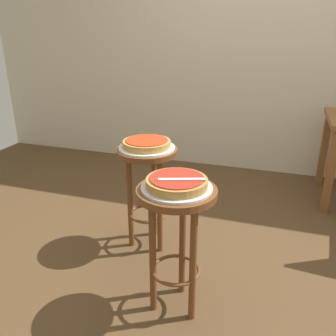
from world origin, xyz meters
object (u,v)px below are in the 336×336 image
stool_middle (147,175)px  serving_plate_middle (147,148)px  pizza_server_knife (182,179)px  stool_foreground (176,222)px  pizza_foreground (177,182)px  pizza_middle (147,143)px  serving_plate_foreground (177,188)px

stool_middle → serving_plate_middle: bearing=3.6°
pizza_server_knife → serving_plate_middle: bearing=106.3°
serving_plate_middle → stool_middle: bearing=-176.4°
stool_foreground → serving_plate_middle: 0.65m
stool_foreground → pizza_foreground: size_ratio=2.38×
serving_plate_middle → pizza_server_knife: 0.66m
stool_foreground → pizza_middle: 0.66m
stool_foreground → pizza_foreground: pizza_foreground is taller
stool_middle → pizza_middle: bearing=7.1°
stool_middle → pizza_middle: pizza_middle is taller
serving_plate_foreground → pizza_middle: (-0.35, 0.52, 0.03)m
pizza_foreground → serving_plate_middle: 0.63m
pizza_middle → pizza_server_knife: bearing=-54.6°
stool_middle → pizza_server_knife: 0.70m
serving_plate_foreground → stool_middle: bearing=124.2°
stool_foreground → serving_plate_foreground: bearing=0.0°
serving_plate_foreground → pizza_middle: size_ratio=1.13×
stool_middle → serving_plate_middle: (0.00, 0.00, 0.19)m
stool_foreground → pizza_middle: pizza_middle is taller
stool_middle → pizza_server_knife: bearing=-54.6°
pizza_server_knife → serving_plate_foreground: bearing=127.2°
serving_plate_foreground → pizza_server_knife: size_ratio=1.55×
stool_foreground → pizza_server_knife: bearing=-33.7°
serving_plate_foreground → serving_plate_middle: size_ratio=0.95×
pizza_middle → pizza_foreground: bearing=-55.8°
pizza_foreground → pizza_middle: bearing=124.2°
pizza_middle → stool_middle: bearing=-172.9°
stool_foreground → pizza_middle: (-0.35, 0.52, 0.22)m
serving_plate_middle → serving_plate_foreground: bearing=-55.8°
pizza_foreground → serving_plate_middle: bearing=124.2°
serving_plate_middle → pizza_server_knife: pizza_server_knife is taller
stool_middle → serving_plate_middle: serving_plate_middle is taller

